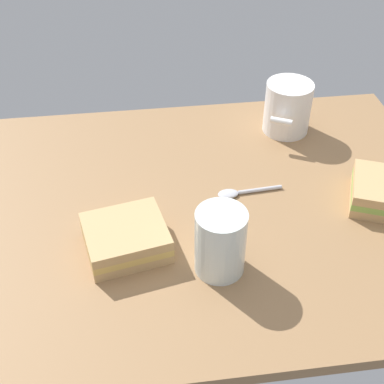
# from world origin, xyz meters

# --- Properties ---
(tabletop) EXTENTS (0.90, 0.64, 0.02)m
(tabletop) POSITION_xyz_m (0.00, 0.00, 0.01)
(tabletop) COLOR #936D47
(tabletop) RESTS_ON ground
(coffee_mug_black) EXTENTS (0.09, 0.11, 0.10)m
(coffee_mug_black) POSITION_xyz_m (-0.22, -0.21, 0.07)
(coffee_mug_black) COLOR white
(coffee_mug_black) RESTS_ON tabletop
(sandwich_main) EXTENTS (0.14, 0.13, 0.04)m
(sandwich_main) POSITION_xyz_m (0.11, 0.08, 0.04)
(sandwich_main) COLOR tan
(sandwich_main) RESTS_ON tabletop
(glass_of_milk) EXTENTS (0.07, 0.07, 0.10)m
(glass_of_milk) POSITION_xyz_m (-0.02, 0.14, 0.07)
(glass_of_milk) COLOR silver
(glass_of_milk) RESTS_ON tabletop
(spoon) EXTENTS (0.11, 0.03, 0.01)m
(spoon) POSITION_xyz_m (-0.08, -0.02, 0.02)
(spoon) COLOR silver
(spoon) RESTS_ON tabletop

